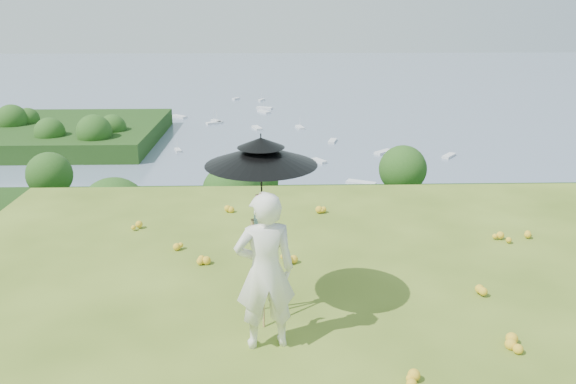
{
  "coord_description": "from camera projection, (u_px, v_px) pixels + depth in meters",
  "views": [
    {
      "loc": [
        -1.85,
        -4.46,
        3.71
      ],
      "look_at": [
        -1.61,
        4.09,
        0.83
      ],
      "focal_mm": 35.0,
      "sensor_mm": 36.0,
      "label": 1
    }
  ],
  "objects": [
    {
      "name": "shoreline_tier",
      "position": [
        286.0,
        270.0,
        87.99
      ],
      "size": [
        170.0,
        28.0,
        8.0
      ],
      "primitive_type": "cube",
      "color": "#666252",
      "rests_on": "bay_water"
    },
    {
      "name": "field_easel",
      "position": [
        263.0,
        265.0,
        6.79
      ],
      "size": [
        0.66,
        0.66,
        1.42
      ],
      "primitive_type": null,
      "rotation": [
        0.0,
        0.0,
        0.25
      ],
      "color": "olive",
      "rests_on": "ground"
    },
    {
      "name": "sun_umbrella",
      "position": [
        261.0,
        182.0,
        6.49
      ],
      "size": [
        1.68,
        1.68,
        1.16
      ],
      "primitive_type": null,
      "rotation": [
        0.0,
        0.0,
        0.37
      ],
      "color": "black",
      "rests_on": "field_easel"
    },
    {
      "name": "slope_trees",
      "position": [
        298.0,
        258.0,
        43.39
      ],
      "size": [
        110.0,
        50.0,
        6.0
      ],
      "primitive_type": null,
      "color": "#1C4414",
      "rests_on": "forest_slope"
    },
    {
      "name": "bay_water",
      "position": [
        277.0,
        95.0,
        243.69
      ],
      "size": [
        700.0,
        700.0,
        0.0
      ],
      "primitive_type": "plane",
      "color": "slate",
      "rests_on": "ground"
    },
    {
      "name": "harbor_town",
      "position": [
        286.0,
        232.0,
        85.91
      ],
      "size": [
        110.0,
        22.0,
        5.0
      ],
      "primitive_type": null,
      "color": "silver",
      "rests_on": "shoreline_tier"
    },
    {
      "name": "painter",
      "position": [
        265.0,
        271.0,
        6.14
      ],
      "size": [
        0.74,
        0.56,
        1.85
      ],
      "primitive_type": "imported",
      "rotation": [
        0.0,
        0.0,
        3.32
      ],
      "color": "white",
      "rests_on": "ground"
    },
    {
      "name": "wildflowers",
      "position": [
        458.0,
        384.0,
        5.67
      ],
      "size": [
        10.0,
        10.5,
        0.12
      ],
      "primitive_type": null,
      "color": "yellow",
      "rests_on": "ground"
    },
    {
      "name": "peninsula",
      "position": [
        16.0,
        125.0,
        159.59
      ],
      "size": [
        90.0,
        60.0,
        12.0
      ],
      "primitive_type": null,
      "color": "black",
      "rests_on": "bay_water"
    },
    {
      "name": "painter_cap",
      "position": [
        264.0,
        196.0,
        5.87
      ],
      "size": [
        0.24,
        0.26,
        0.1
      ],
      "primitive_type": null,
      "rotation": [
        0.0,
        0.0,
        0.37
      ],
      "color": "pink",
      "rests_on": "painter"
    },
    {
      "name": "moored_boats",
      "position": [
        237.0,
        135.0,
        168.4
      ],
      "size": [
        140.0,
        140.0,
        0.7
      ],
      "primitive_type": null,
      "color": "silver",
      "rests_on": "bay_water"
    }
  ]
}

